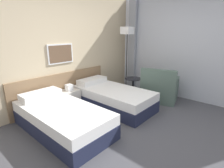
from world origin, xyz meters
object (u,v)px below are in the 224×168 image
object	(u,v)px
bed_near_window	(112,97)
armchair	(159,90)
side_table	(133,85)
floor_lamp	(127,36)
nightstand	(70,98)
bed_near_door	(62,118)

from	to	relation	value
bed_near_window	armchair	world-z (taller)	armchair
side_table	floor_lamp	bearing A→B (deg)	53.38
nightstand	floor_lamp	world-z (taller)	floor_lamp
bed_near_window	armchair	xyz separation A→B (m)	(1.14, -0.64, 0.05)
bed_near_door	bed_near_window	world-z (taller)	same
bed_near_window	side_table	distance (m)	0.78
bed_near_door	floor_lamp	world-z (taller)	floor_lamp
bed_near_window	armchair	bearing A→B (deg)	-29.37
nightstand	armchair	size ratio (longest dim) A/B	0.56
bed_near_window	armchair	size ratio (longest dim) A/B	1.88
floor_lamp	side_table	bearing A→B (deg)	-126.62
bed_near_door	nightstand	bearing A→B (deg)	45.95
bed_near_door	side_table	bearing A→B (deg)	-1.59
armchair	side_table	bearing A→B (deg)	17.99
nightstand	armchair	world-z (taller)	armchair
floor_lamp	armchair	world-z (taller)	floor_lamp
bed_near_door	armchair	xyz separation A→B (m)	(2.53, -0.64, 0.05)
floor_lamp	armchair	size ratio (longest dim) A/B	1.84
side_table	armchair	size ratio (longest dim) A/B	0.56
nightstand	side_table	size ratio (longest dim) A/B	1.00
side_table	bed_near_window	bearing A→B (deg)	175.52
floor_lamp	side_table	world-z (taller)	floor_lamp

